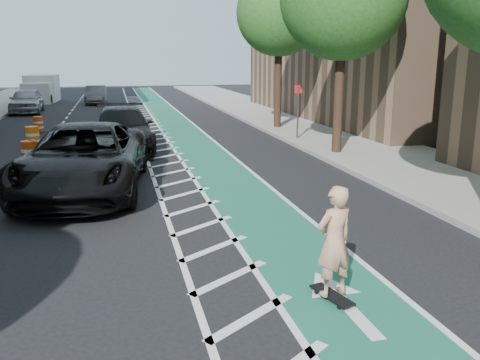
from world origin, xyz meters
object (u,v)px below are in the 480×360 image
object	(u,v)px
skateboarder	(334,241)
suv_far	(122,129)
suv_near	(84,159)
barrel_a	(30,155)

from	to	relation	value
skateboarder	suv_far	xyz separation A→B (m)	(-2.85, 14.26, -0.13)
skateboarder	suv_far	distance (m)	14.54
suv_far	suv_near	bearing A→B (deg)	-100.00
suv_near	skateboarder	bearing A→B (deg)	-55.90
suv_far	barrel_a	world-z (taller)	suv_far
suv_near	barrel_a	size ratio (longest dim) A/B	7.41
skateboarder	suv_far	bearing A→B (deg)	-93.30
skateboarder	suv_near	bearing A→B (deg)	-77.33
skateboarder	suv_far	world-z (taller)	skateboarder
suv_near	barrel_a	world-z (taller)	suv_near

